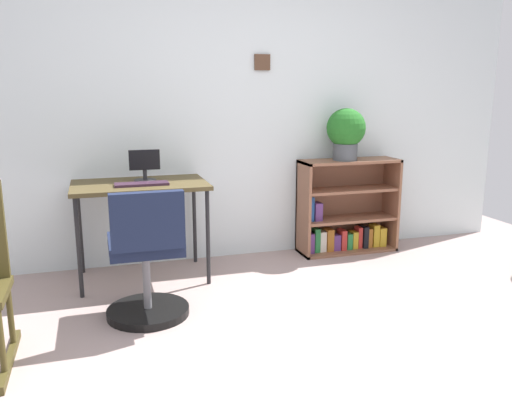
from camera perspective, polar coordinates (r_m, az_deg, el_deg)
name	(u,v)px	position (r m, az deg, el deg)	size (l,w,h in m)	color
ground_plane	(339,378)	(2.79, 9.04, -17.73)	(6.24, 6.24, 0.00)	#A18B86
wall_back	(230,117)	(4.44, -2.81, 9.81)	(5.20, 0.12, 2.37)	silver
desk	(140,191)	(3.97, -12.48, 1.81)	(0.98, 0.61, 0.74)	#4C3F23
monitor	(145,166)	(4.01, -12.00, 4.46)	(0.23, 0.16, 0.24)	#262628
keyboard	(142,184)	(3.86, -12.31, 2.56)	(0.38, 0.13, 0.02)	#321D2D
office_chair	(147,263)	(3.31, -11.77, -5.92)	(0.52, 0.55, 0.85)	black
bookshelf_low	(344,211)	(4.72, 9.59, -0.37)	(0.87, 0.30, 0.82)	brown
potted_plant_on_shelf	(346,131)	(4.55, 9.74, 8.20)	(0.33, 0.33, 0.44)	#474C51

